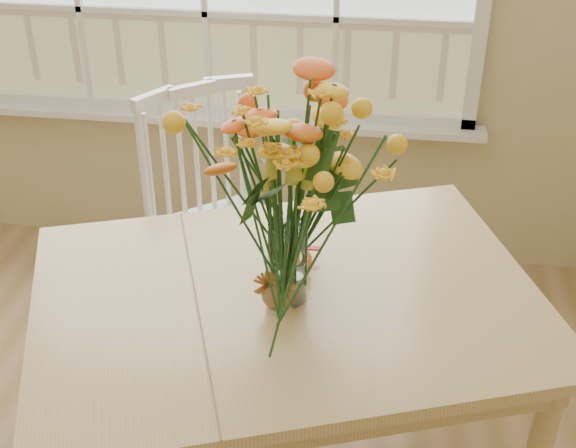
# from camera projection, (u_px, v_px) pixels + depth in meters

# --- Properties ---
(dining_table) EXTENTS (1.69, 1.44, 0.77)m
(dining_table) POSITION_uv_depth(u_px,v_px,m) (287.00, 319.00, 2.24)
(dining_table) COLOR tan
(dining_table) RESTS_ON floor
(windsor_chair) EXTENTS (0.66, 0.65, 1.03)m
(windsor_chair) POSITION_uv_depth(u_px,v_px,m) (211.00, 210.00, 2.97)
(windsor_chair) COLOR white
(windsor_chair) RESTS_ON floor
(flower_vase) EXTENTS (0.51, 0.51, 0.61)m
(flower_vase) POSITION_uv_depth(u_px,v_px,m) (288.00, 184.00, 1.99)
(flower_vase) COLOR white
(flower_vase) RESTS_ON dining_table
(pumpkin) EXTENTS (0.10, 0.10, 0.08)m
(pumpkin) POSITION_uv_depth(u_px,v_px,m) (295.00, 261.00, 2.27)
(pumpkin) COLOR #C25316
(pumpkin) RESTS_ON dining_table
(turkey_figurine) EXTENTS (0.11, 0.09, 0.11)m
(turkey_figurine) POSITION_uv_depth(u_px,v_px,m) (278.00, 295.00, 2.11)
(turkey_figurine) COLOR #CCB78C
(turkey_figurine) RESTS_ON dining_table
(dark_gourd) EXTENTS (0.13, 0.10, 0.08)m
(dark_gourd) POSITION_uv_depth(u_px,v_px,m) (289.00, 249.00, 2.32)
(dark_gourd) COLOR #38160F
(dark_gourd) RESTS_ON dining_table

